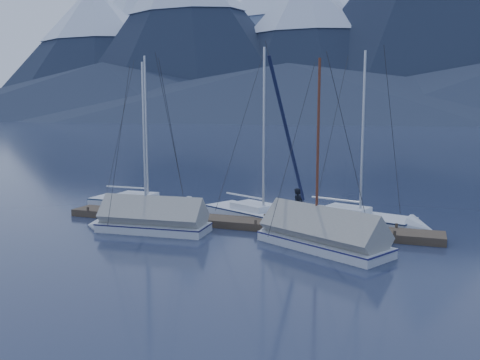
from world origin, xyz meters
The scene contains 10 objects.
ground centered at (0.00, 0.00, 0.00)m, with size 1000.00×1000.00×0.00m, color #171E34.
mountain_range centered at (4.12, 370.45, 58.65)m, with size 877.00×584.00×150.50m.
dock centered at (0.00, 2.00, 0.11)m, with size 18.00×1.50×0.54m.
mooring_posts centered at (-0.50, 2.00, 0.35)m, with size 15.12×1.52×0.35m.
sailboat_open_left centered at (-6.09, 4.88, 0.16)m, with size 6.96×2.99×9.20m.
sailboat_open_mid centered at (1.04, 3.52, 0.16)m, with size 7.12×4.91×9.24m.
sailboat_open_right centered at (5.67, 4.52, 0.16)m, with size 7.05×3.84×8.98m.
sailboat_covered_near centered at (3.98, -0.35, 0.41)m, with size 6.46×4.64×8.20m.
sailboat_covered_far centered at (-3.76, -0.35, 0.40)m, with size 5.98×2.49×8.23m.
person centered at (2.81, 1.89, 1.16)m, with size 0.60×0.39×1.63m, color black.
Camera 1 is at (7.95, -19.94, 5.38)m, focal length 38.00 mm.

